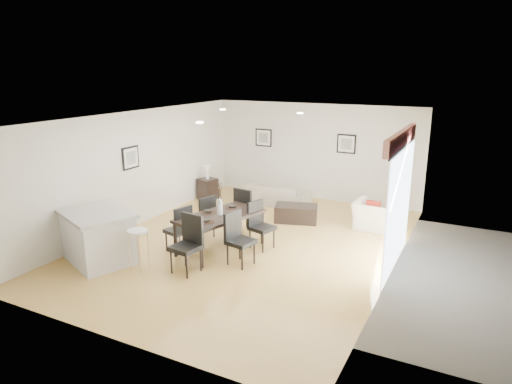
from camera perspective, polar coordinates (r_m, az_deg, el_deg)
The scene contains 26 objects.
ground at distance 9.84m, azimuth -0.85°, elevation -6.49°, with size 8.00×8.00×0.00m, color tan.
wall_back at distance 13.02m, azimuth 7.38°, elevation 4.99°, with size 6.00×0.04×2.70m, color silver.
wall_front at distance 6.34m, azimuth -18.11°, elevation -6.83°, with size 6.00×0.04×2.70m, color silver.
wall_left at distance 11.11m, azimuth -14.73°, elevation 2.83°, with size 0.04×8.00×2.70m, color silver.
wall_right at distance 8.50m, azimuth 17.32°, elevation -1.14°, with size 0.04×8.00×2.70m, color silver.
ceiling at distance 9.19m, azimuth -0.92°, elevation 9.35°, with size 6.00×8.00×0.02m, color white.
sofa at distance 12.56m, azimuth 2.30°, elevation -0.26°, with size 1.94×0.76×0.57m, color gray.
armchair at distance 10.94m, azimuth 14.95°, elevation -2.88°, with size 1.03×0.90×0.67m, color white.
dining_table at distance 9.34m, azimuth -4.51°, elevation -3.28°, with size 1.38×2.01×0.76m.
dining_chair_wnear at distance 9.35m, azimuth -9.44°, elevation -4.29°, with size 0.54×0.54×0.98m.
dining_chair_wfar at distance 10.06m, azimuth -6.41°, elevation -2.83°, with size 0.55×0.55×0.96m.
dining_chair_enear at distance 8.71m, azimuth -2.36°, elevation -5.42°, with size 0.54×0.54×1.03m.
dining_chair_efar at distance 9.48m, azimuth 0.38°, elevation -3.79°, with size 0.55×0.55×0.99m.
dining_chair_head at distance 8.48m, azimuth -8.41°, elevation -5.97°, with size 0.54×0.54×1.08m.
dining_chair_foot at distance 10.31m, azimuth -1.30°, elevation -2.01°, with size 0.54×0.54×1.05m.
vase at distance 9.23m, azimuth -4.56°, elevation -1.19°, with size 0.87×1.34×0.68m.
coffee_table at distance 11.22m, azimuth 5.03°, elevation -2.67°, with size 1.01×0.61×0.41m, color black.
side_table at distance 13.08m, azimuth -6.05°, elevation 0.38°, with size 0.45×0.45×0.60m, color black.
table_lamp at distance 12.95m, azimuth -6.12°, elevation 2.73°, with size 0.20×0.20×0.39m.
cushion at distance 10.81m, azimuth 14.42°, elevation -1.91°, with size 0.32×0.10×0.32m, color #A52015.
kitchen_island at distance 9.35m, azimuth -19.13°, elevation -5.24°, with size 1.75×1.57×1.01m.
bar_stool at distance 8.63m, azimuth -14.59°, elevation -5.32°, with size 0.37×0.37×0.80m.
framed_print_back_left at distance 13.55m, azimuth 0.96°, elevation 6.81°, with size 0.52×0.04×0.52m.
framed_print_back_right at distance 12.67m, azimuth 11.23°, elevation 5.92°, with size 0.52×0.04×0.52m.
framed_print_left_wall at distance 10.88m, azimuth -15.41°, elevation 4.15°, with size 0.04×0.52×0.52m.
sliding_door at distance 8.71m, azimuth 17.55°, elevation 1.38°, with size 0.12×2.70×2.57m.
Camera 1 is at (4.26, -8.08, 3.66)m, focal length 32.00 mm.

